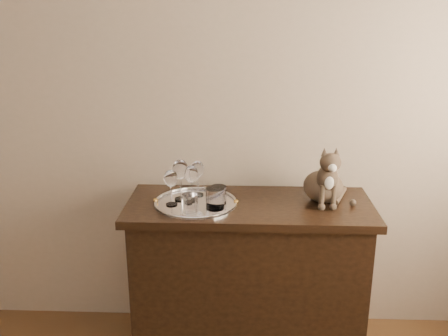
# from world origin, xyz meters

# --- Properties ---
(wall_back) EXTENTS (4.00, 0.10, 2.70)m
(wall_back) POSITION_xyz_m (0.00, 2.25, 1.35)
(wall_back) COLOR tan
(wall_back) RESTS_ON ground
(sideboard) EXTENTS (1.20, 0.50, 0.85)m
(sideboard) POSITION_xyz_m (0.60, 1.94, 0.42)
(sideboard) COLOR black
(sideboard) RESTS_ON ground
(tray) EXTENTS (0.40, 0.40, 0.01)m
(tray) POSITION_xyz_m (0.34, 1.91, 0.85)
(tray) COLOR silver
(tray) RESTS_ON sideboard
(wine_glass_a) EXTENTS (0.08, 0.08, 0.21)m
(wine_glass_a) POSITION_xyz_m (0.26, 1.95, 0.96)
(wine_glass_a) COLOR white
(wine_glass_a) RESTS_ON tray
(wine_glass_b) EXTENTS (0.07, 0.07, 0.18)m
(wine_glass_b) POSITION_xyz_m (0.34, 2.02, 0.95)
(wine_glass_b) COLOR silver
(wine_glass_b) RESTS_ON tray
(wine_glass_c) EXTENTS (0.07, 0.07, 0.18)m
(wine_glass_c) POSITION_xyz_m (0.23, 1.88, 0.95)
(wine_glass_c) COLOR white
(wine_glass_c) RESTS_ON tray
(wine_glass_d) EXTENTS (0.07, 0.07, 0.18)m
(wine_glass_d) POSITION_xyz_m (0.32, 1.94, 0.95)
(wine_glass_d) COLOR white
(wine_glass_d) RESTS_ON tray
(tumbler_a) EXTENTS (0.09, 0.09, 0.10)m
(tumbler_a) POSITION_xyz_m (0.44, 1.85, 0.91)
(tumbler_a) COLOR white
(tumbler_a) RESTS_ON tray
(tumbler_b) EXTENTS (0.07, 0.07, 0.08)m
(tumbler_b) POSITION_xyz_m (0.32, 1.81, 0.90)
(tumbler_b) COLOR silver
(tumbler_b) RESTS_ON tray
(tumbler_c) EXTENTS (0.08, 0.08, 0.09)m
(tumbler_c) POSITION_xyz_m (0.45, 1.91, 0.90)
(tumbler_c) COLOR silver
(tumbler_c) RESTS_ON tray
(cat) EXTENTS (0.31, 0.29, 0.30)m
(cat) POSITION_xyz_m (0.96, 1.99, 1.00)
(cat) COLOR #503D2F
(cat) RESTS_ON sideboard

